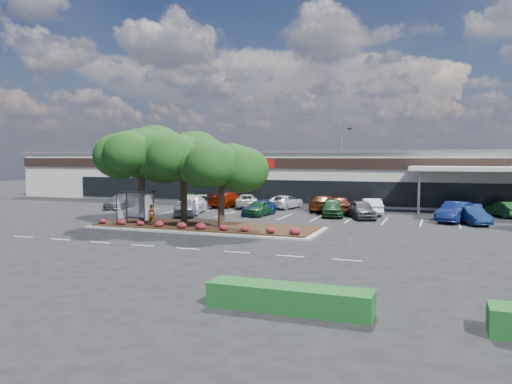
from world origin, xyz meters
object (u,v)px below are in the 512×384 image
(survey_stake, at_px, (350,238))
(car_0, at_px, (120,202))
(car_1, at_px, (191,205))
(light_pole, at_px, (342,171))

(survey_stake, distance_m, car_0, 31.42)
(survey_stake, distance_m, car_1, 22.83)
(car_0, distance_m, car_1, 9.46)
(light_pole, xyz_separation_m, car_1, (-12.27, -13.30, -3.08))
(light_pole, distance_m, survey_stake, 28.10)
(car_1, bearing_deg, light_pole, 32.66)
(light_pole, xyz_separation_m, survey_stake, (5.75, -27.31, -3.22))
(light_pole, xyz_separation_m, car_0, (-21.63, -11.90, -3.19))
(light_pole, relative_size, survey_stake, 8.07)
(light_pole, height_order, car_0, light_pole)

